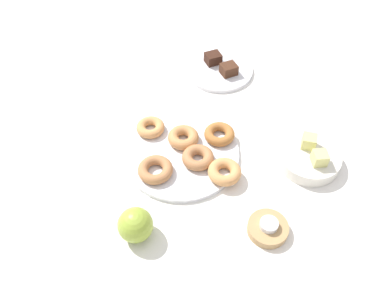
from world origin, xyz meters
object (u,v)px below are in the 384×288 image
at_px(donut_3, 219,134).
at_px(tealight, 269,224).
at_px(donut_plate, 181,153).
at_px(donut_2, 151,127).
at_px(fruit_bowl, 309,158).
at_px(candle_holder, 268,228).
at_px(donut_1, 155,170).
at_px(brownie_far, 229,69).
at_px(brownie_near, 213,58).
at_px(donut_4, 225,172).
at_px(donut_0, 198,158).
at_px(melon_chunk_left, 309,141).
at_px(apple, 135,225).
at_px(cake_plate, 219,70).
at_px(melon_chunk_right, 320,158).
at_px(donut_5, 183,137).

relative_size(donut_3, tealight, 1.99).
xyz_separation_m(donut_plate, donut_2, (-0.09, -0.08, 0.02)).
relative_size(tealight, fruit_bowl, 0.26).
bearing_deg(candle_holder, tealight, 0.00).
xyz_separation_m(donut_1, brownie_far, (-0.40, 0.24, 0.00)).
distance_m(donut_1, brownie_near, 0.50).
bearing_deg(donut_4, donut_0, -128.65).
distance_m(brownie_near, fruit_bowl, 0.49).
distance_m(brownie_near, melon_chunk_left, 0.47).
xyz_separation_m(donut_0, donut_4, (0.05, 0.06, 0.00)).
distance_m(donut_2, apple, 0.32).
xyz_separation_m(cake_plate, brownie_far, (0.03, 0.03, 0.02)).
relative_size(donut_0, donut_4, 0.98).
xyz_separation_m(tealight, fruit_bowl, (-0.20, 0.15, -0.01)).
bearing_deg(brownie_near, candle_holder, 5.83).
distance_m(donut_3, brownie_far, 0.29).
bearing_deg(cake_plate, donut_plate, -21.90).
xyz_separation_m(melon_chunk_right, apple, (0.16, -0.47, -0.01)).
height_order(fruit_bowl, melon_chunk_left, melon_chunk_left).
bearing_deg(brownie_far, donut_0, -19.45).
distance_m(tealight, melon_chunk_right, 0.23).
bearing_deg(melon_chunk_left, fruit_bowl, 0.00).
xyz_separation_m(donut_3, cake_plate, (-0.31, 0.03, -0.02)).
bearing_deg(donut_4, brownie_near, 177.79).
distance_m(donut_2, fruit_bowl, 0.44).
relative_size(donut_4, cake_plate, 0.38).
relative_size(cake_plate, brownie_far, 4.56).
relative_size(tealight, melon_chunk_left, 1.20).
bearing_deg(brownie_far, donut_3, -12.38).
height_order(donut_4, tealight, donut_4).
xyz_separation_m(donut_0, melon_chunk_left, (-0.01, 0.30, 0.03)).
distance_m(donut_0, melon_chunk_right, 0.31).
distance_m(donut_1, brownie_far, 0.46).
bearing_deg(donut_4, candle_holder, 27.62).
xyz_separation_m(donut_0, candle_holder, (0.21, 0.15, -0.02)).
height_order(donut_2, melon_chunk_left, melon_chunk_left).
height_order(donut_1, fruit_bowl, donut_1).
bearing_deg(donut_1, cake_plate, 153.35).
bearing_deg(fruit_bowl, apple, -67.91).
bearing_deg(donut_2, brownie_near, 145.58).
bearing_deg(donut_1, donut_5, 143.81).
distance_m(donut_0, candle_holder, 0.26).
bearing_deg(brownie_near, donut_1, -23.15).
relative_size(donut_2, melon_chunk_right, 2.23).
relative_size(donut_0, fruit_bowl, 0.52).
distance_m(donut_plate, tealight, 0.31).
distance_m(donut_0, fruit_bowl, 0.30).
bearing_deg(donut_plate, donut_1, -45.90).
xyz_separation_m(donut_plate, candle_holder, (0.25, 0.19, 0.00)).
distance_m(brownie_near, melon_chunk_right, 0.52).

